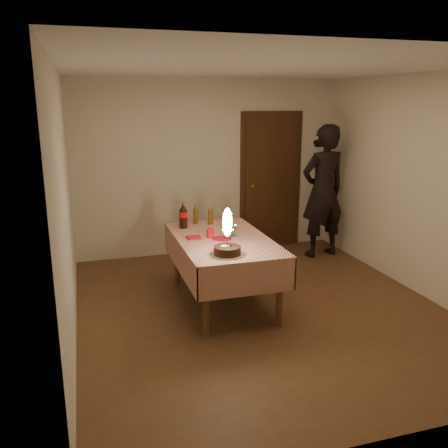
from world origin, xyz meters
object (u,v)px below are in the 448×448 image
Objects in this scene: amber_bottle_mid at (210,215)px; photographer at (323,191)px; birthday_cake at (227,243)px; clear_cup at (233,232)px; dining_table at (223,247)px; red_cup at (210,233)px; red_plate at (222,239)px; cola_bottle at (183,216)px; amber_bottle_left at (196,214)px; amber_bottle_right at (226,216)px.

photographer is (1.88, 0.58, 0.09)m from amber_bottle_mid.
clear_cup is (0.27, 0.64, -0.07)m from birthday_cake.
red_cup is at bearing 155.86° from dining_table.
cola_bottle is at bearing 117.91° from red_plate.
clear_cup is (0.14, 0.05, 0.15)m from dining_table.
amber_bottle_left is at bearing 100.76° from dining_table.
birthday_cake is 0.58m from red_plate.
red_plate is at bearing 79.31° from birthday_cake.
red_cup is 0.67m from amber_bottle_left.
red_plate is 0.18m from clear_cup.
cola_bottle is 1.25× the size of amber_bottle_left.
dining_table is 0.21m from clear_cup.
amber_bottle_right is at bearing 82.03° from clear_cup.
clear_cup is at bearing -146.25° from photographer.
dining_table is 0.11m from red_plate.
red_plate is 0.68m from cola_bottle.
amber_bottle_right is (0.21, 0.56, 0.22)m from dining_table.
amber_bottle_right is at bearing 73.47° from birthday_cake.
red_cup reaches higher than clear_cup.
birthday_cake reaches higher than amber_bottle_mid.
birthday_cake is at bearing -102.14° from dining_table.
clear_cup reaches higher than dining_table.
cola_bottle is at bearing -139.65° from amber_bottle_left.
amber_bottle_mid is (-0.18, 0.10, 0.00)m from amber_bottle_right.
clear_cup is 0.35× the size of amber_bottle_left.
cola_bottle is 1.25× the size of amber_bottle_mid.
cola_bottle reaches higher than amber_bottle_left.
cola_bottle is (-0.33, 0.56, 0.26)m from dining_table.
red_cup is 0.31× the size of cola_bottle.
dining_table is at bearing -110.89° from amber_bottle_right.
photographer reaches higher than amber_bottle_right.
birthday_cake is 1.89× the size of amber_bottle_right.
photographer is at bearing 16.66° from cola_bottle.
amber_bottle_left is at bearing 98.98° from red_plate.
red_plate is 0.86× the size of amber_bottle_left.
clear_cup is 0.05× the size of photographer.
amber_bottle_left is (-0.12, 0.75, 0.11)m from red_plate.
photographer is (1.91, 1.24, 0.31)m from dining_table.
amber_bottle_mid is (0.16, 1.24, -0.00)m from birthday_cake.
birthday_cake is 1.31m from amber_bottle_left.
amber_bottle_right is at bearing -0.39° from cola_bottle.
amber_bottle_right is at bearing -25.40° from amber_bottle_left.
amber_bottle_mid is 0.13× the size of photographer.
cola_bottle is 2.34m from photographer.
red_cup is 0.39× the size of amber_bottle_right.
red_cup is at bearing -68.38° from cola_bottle.
red_plate is at bearing -154.82° from clear_cup.
amber_bottle_left is (-0.14, 0.73, 0.22)m from dining_table.
red_plate is 0.69m from amber_bottle_mid.
photographer is (2.05, 0.51, 0.09)m from amber_bottle_left.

